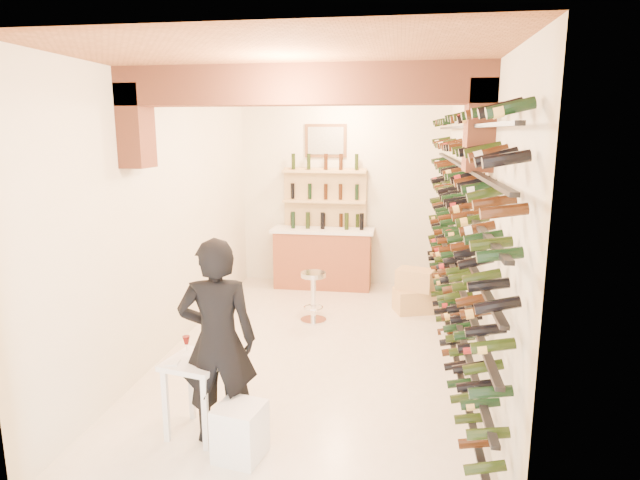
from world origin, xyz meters
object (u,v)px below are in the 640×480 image
Objects in this scene: wine_rack at (451,228)px; chrome_barstool at (313,293)px; back_counter at (323,256)px; crate_lower at (415,300)px; tasting_table at (197,373)px; person at (218,341)px; white_stool at (240,431)px.

wine_rack reaches higher than chrome_barstool.
crate_lower is at bearing -35.28° from back_counter.
person is (0.21, -0.03, 0.32)m from tasting_table.
tasting_table is (-0.44, -4.60, 0.04)m from back_counter.
tasting_table is 4.05m from crate_lower.
wine_rack is 3.16m from white_stool.
wine_rack is 3.22× the size of person.
chrome_barstool is at bearing -107.87° from person.
wine_rack is 3.38m from back_counter.
back_counter is 2.41× the size of chrome_barstool.
back_counter is at bearing 90.30° from white_stool.
back_counter reaches higher than white_stool.
white_stool is 4.09m from crate_lower.
back_counter is at bearing 93.65° from chrome_barstool.
person is 2.51× the size of chrome_barstool.
chrome_barstool is 1.55m from crate_lower.
wine_rack is 2.12m from crate_lower.
white_stool is at bearing -19.90° from tasting_table.
back_counter is 2.99× the size of crate_lower.
tasting_table is 1.86× the size of white_stool.
crate_lower is (1.74, 3.56, -0.71)m from person.
person reaches higher than tasting_table.
back_counter is 3.76× the size of white_stool.
crate_lower is at bearing -127.47° from person.
crate_lower is (1.51, -1.07, -0.36)m from back_counter.
tasting_table is at bearing -118.95° from crate_lower.
crate_lower is at bearing 23.55° from chrome_barstool.
person is (-2.05, -1.99, -0.66)m from wine_rack.
wine_rack is at bearing -147.44° from person.
chrome_barstool reaches higher than crate_lower.
chrome_barstool is (-1.72, 0.96, -1.14)m from wine_rack.
back_counter is 1.69m from chrome_barstool.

